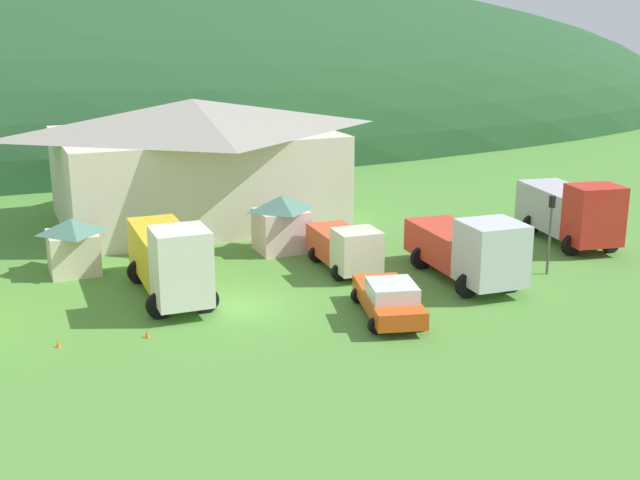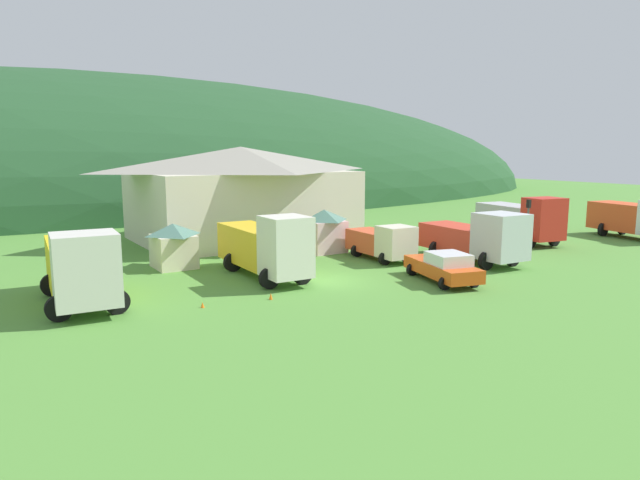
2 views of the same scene
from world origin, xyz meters
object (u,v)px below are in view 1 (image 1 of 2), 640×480
play_shed_pink (281,223)px  tow_truck_silver (469,248)px  traffic_cone_near_pickup (59,347)px  heavy_rig_striped (170,258)px  traffic_cone_mid_row (148,338)px  light_truck_cream (346,246)px  service_pickup_orange (389,299)px  traffic_light_east (550,226)px  play_shed_cream (73,245)px  depot_building (194,158)px  crane_truck_red (571,210)px

play_shed_pink → tow_truck_silver: tow_truck_silver is taller
traffic_cone_near_pickup → heavy_rig_striped: bearing=36.8°
play_shed_pink → traffic_cone_mid_row: size_ratio=4.68×
play_shed_pink → light_truck_cream: 4.76m
traffic_cone_mid_row → play_shed_pink: bearing=46.0°
service_pickup_orange → tow_truck_silver: bearing=130.0°
light_truck_cream → play_shed_pink: bearing=-156.5°
heavy_rig_striped → traffic_light_east: traffic_light_east is taller
play_shed_cream → light_truck_cream: (12.19, -4.88, -0.17)m
depot_building → traffic_light_east: bearing=-53.5°
service_pickup_orange → traffic_light_east: bearing=117.3°
depot_building → heavy_rig_striped: bearing=-109.2°
tow_truck_silver → traffic_cone_near_pickup: 18.49m
heavy_rig_striped → traffic_cone_near_pickup: size_ratio=15.88×
play_shed_cream → depot_building: bearing=44.5°
light_truck_cream → traffic_cone_mid_row: bearing=-62.7°
light_truck_cream → depot_building: bearing=-159.7°
crane_truck_red → traffic_cone_near_pickup: bearing=-71.5°
depot_building → crane_truck_red: bearing=-36.9°
play_shed_pink → traffic_cone_near_pickup: bearing=-144.0°
crane_truck_red → traffic_cone_mid_row: 24.49m
crane_truck_red → traffic_cone_near_pickup: 27.64m
play_shed_cream → light_truck_cream: bearing=-21.8°
tow_truck_silver → traffic_light_east: bearing=87.5°
traffic_cone_near_pickup → traffic_cone_mid_row: (3.27, -0.39, 0.00)m
heavy_rig_striped → traffic_cone_near_pickup: bearing=-51.8°
traffic_light_east → traffic_cone_near_pickup: traffic_light_east is taller
heavy_rig_striped → service_pickup_orange: bearing=53.4°
service_pickup_orange → traffic_cone_near_pickup: service_pickup_orange is taller
play_shed_pink → depot_building: bearing=105.7°
depot_building → play_shed_cream: depot_building is taller
play_shed_cream → traffic_cone_near_pickup: size_ratio=5.43×
service_pickup_orange → traffic_cone_mid_row: size_ratio=8.78×
light_truck_cream → traffic_cone_mid_row: size_ratio=8.51×
light_truck_cream → tow_truck_silver: size_ratio=0.71×
light_truck_cream → service_pickup_orange: 6.64m
heavy_rig_striped → traffic_light_east: (17.40, -3.75, 0.56)m
crane_truck_red → depot_building: bearing=-117.3°
heavy_rig_striped → service_pickup_orange: heavy_rig_striped is taller
depot_building → light_truck_cream: 13.73m
play_shed_cream → light_truck_cream: play_shed_cream is taller
play_shed_pink → heavy_rig_striped: heavy_rig_striped is taller
light_truck_cream → traffic_light_east: 9.76m
light_truck_cream → traffic_cone_near_pickup: size_ratio=10.59×
play_shed_pink → traffic_cone_near_pickup: 15.20m
traffic_cone_near_pickup → traffic_cone_mid_row: 3.29m
crane_truck_red → traffic_cone_near_pickup: crane_truck_red is taller
traffic_cone_mid_row → depot_building: bearing=69.6°
depot_building → traffic_light_east: 21.42m
service_pickup_orange → traffic_cone_near_pickup: 13.04m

